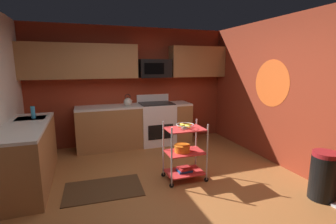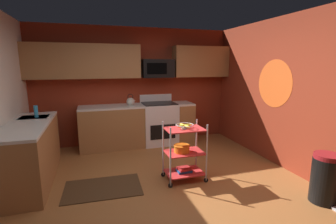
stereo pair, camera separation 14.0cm
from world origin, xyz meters
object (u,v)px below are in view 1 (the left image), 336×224
at_px(microwave, 155,68).
at_px(fruit_bowl, 185,125).
at_px(book_stack, 184,169).
at_px(dish_soap_bottle, 33,112).
at_px(trash_can, 324,176).
at_px(mixing_bowl_large, 182,148).
at_px(oven_range, 156,123).
at_px(kettle, 128,102).
at_px(rolling_cart, 185,152).

bearing_deg(microwave, fruit_bowl, -93.05).
distance_m(microwave, book_stack, 2.53).
bearing_deg(dish_soap_bottle, trash_can, -30.89).
bearing_deg(mixing_bowl_large, dish_soap_bottle, 153.21).
xyz_separation_m(oven_range, fruit_bowl, (-0.11, -1.90, 0.40)).
distance_m(fruit_bowl, mixing_bowl_large, 0.36).
height_order(oven_range, microwave, microwave).
bearing_deg(kettle, dish_soap_bottle, -155.00).
bearing_deg(kettle, book_stack, -74.34).
height_order(rolling_cart, trash_can, rolling_cart).
distance_m(rolling_cart, fruit_bowl, 0.42).
distance_m(book_stack, dish_soap_bottle, 2.63).
relative_size(oven_range, mixing_bowl_large, 4.37).
relative_size(fruit_bowl, trash_can, 0.41).
bearing_deg(microwave, oven_range, -89.74).
bearing_deg(book_stack, mixing_bowl_large, -180.00).
xyz_separation_m(book_stack, kettle, (-0.53, 1.89, 0.83)).
xyz_separation_m(fruit_bowl, mixing_bowl_large, (-0.04, 0.00, -0.36)).
relative_size(rolling_cart, book_stack, 4.06).
bearing_deg(dish_soap_bottle, oven_range, 18.81).
bearing_deg(kettle, fruit_bowl, -74.34).
xyz_separation_m(fruit_bowl, kettle, (-0.53, 1.89, 0.12)).
bearing_deg(dish_soap_bottle, fruit_bowl, -26.34).
bearing_deg(kettle, trash_can, -55.87).
bearing_deg(book_stack, microwave, 86.95).
xyz_separation_m(microwave, trash_can, (1.42, -3.14, -1.37)).
xyz_separation_m(microwave, fruit_bowl, (-0.11, -2.00, -0.82)).
xyz_separation_m(oven_range, book_stack, (-0.11, -1.90, -0.32)).
height_order(microwave, trash_can, microwave).
height_order(oven_range, kettle, kettle).
relative_size(fruit_bowl, book_stack, 1.21).
xyz_separation_m(microwave, kettle, (-0.64, -0.11, -0.70)).
relative_size(microwave, book_stack, 3.11).
height_order(kettle, trash_can, kettle).
bearing_deg(book_stack, rolling_cart, 180.00).
bearing_deg(microwave, rolling_cart, -93.05).
distance_m(mixing_bowl_large, book_stack, 0.36).
xyz_separation_m(mixing_bowl_large, trash_can, (1.57, -1.14, -0.19)).
height_order(rolling_cart, fruit_bowl, rolling_cart).
bearing_deg(microwave, mixing_bowl_large, -94.28).
distance_m(oven_range, fruit_bowl, 1.94).
relative_size(rolling_cart, dish_soap_bottle, 4.57).
distance_m(kettle, trash_can, 3.73).
bearing_deg(rolling_cart, dish_soap_bottle, 153.66).
height_order(oven_range, book_stack, oven_range).
relative_size(oven_range, rolling_cart, 1.20).
bearing_deg(oven_range, rolling_cart, -93.23).
distance_m(oven_range, kettle, 0.82).
xyz_separation_m(mixing_bowl_large, dish_soap_bottle, (-2.18, 1.10, 0.50)).
relative_size(oven_range, book_stack, 4.88).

